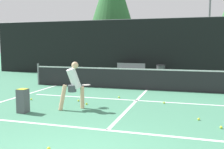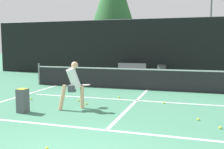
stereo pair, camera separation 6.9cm
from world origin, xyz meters
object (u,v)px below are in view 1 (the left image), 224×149
at_px(player_practicing, 74,83).
at_px(courtside_bench, 130,69).
at_px(parked_car, 114,63).
at_px(ball_hopper, 23,100).
at_px(trash_bin, 161,71).

relative_size(player_practicing, courtside_bench, 0.79).
bearing_deg(parked_car, ball_hopper, -85.35).
relative_size(player_practicing, ball_hopper, 2.09).
relative_size(player_practicing, parked_car, 0.32).
bearing_deg(ball_hopper, trash_bin, 72.41).
bearing_deg(courtside_bench, ball_hopper, -90.29).
distance_m(courtside_bench, parked_car, 4.42).
xyz_separation_m(courtside_bench, trash_bin, (1.88, 0.07, -0.08)).
height_order(courtside_bench, trash_bin, courtside_bench).
relative_size(ball_hopper, courtside_bench, 0.38).
distance_m(ball_hopper, courtside_bench, 9.48).
height_order(trash_bin, parked_car, parked_car).
bearing_deg(courtside_bench, trash_bin, 8.83).
xyz_separation_m(player_practicing, courtside_bench, (-0.13, 8.58, -0.34)).
distance_m(player_practicing, ball_hopper, 1.57).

